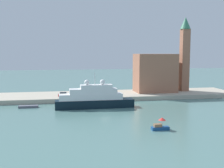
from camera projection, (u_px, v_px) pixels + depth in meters
ground at (106, 112)px, 83.05m from camera, size 400.00×400.00×0.00m
quay_dock at (95, 96)px, 107.92m from camera, size 110.00×19.11×1.55m
large_yacht at (94, 98)px, 88.38m from camera, size 24.65×4.16×11.22m
small_motorboat at (160, 125)px, 63.57m from camera, size 4.03×1.72×2.82m
work_barge at (28, 107)px, 88.90m from camera, size 5.99×1.97×0.71m
harbor_building at (155, 73)px, 112.73m from camera, size 15.86×10.05×15.18m
bell_tower at (185, 51)px, 114.49m from camera, size 4.19×4.19×29.92m
parked_car at (64, 94)px, 102.37m from camera, size 4.01×1.84×1.43m
person_figure at (79, 93)px, 103.56m from camera, size 0.36×0.36×1.64m
mooring_bollard at (89, 97)px, 98.91m from camera, size 0.44×0.44×0.72m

